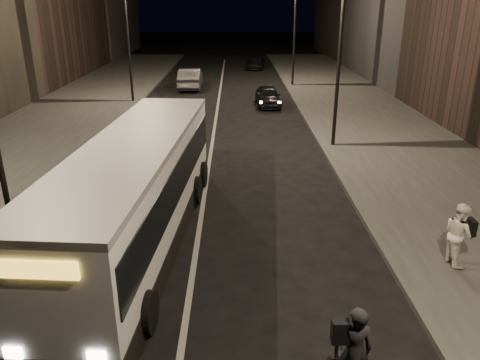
{
  "coord_description": "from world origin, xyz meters",
  "views": [
    {
      "loc": [
        1.07,
        -8.6,
        6.46
      ],
      "look_at": [
        1.22,
        4.11,
        1.5
      ],
      "focal_mm": 35.0,
      "sensor_mm": 36.0,
      "label": 1
    }
  ],
  "objects_px": {
    "streetlight_right_far": "(292,14)",
    "pedestrian_woman": "(459,234)",
    "car_far": "(256,63)",
    "streetlight_right_mid": "(335,26)",
    "car_mid": "(190,78)",
    "car_near": "(268,96)",
    "city_bus": "(137,188)",
    "streetlight_left_far": "(130,17)"
  },
  "relations": [
    {
      "from": "streetlight_right_far",
      "to": "pedestrian_woman",
      "type": "bearing_deg",
      "value": -87.14
    },
    {
      "from": "car_far",
      "to": "streetlight_right_mid",
      "type": "bearing_deg",
      "value": -78.28
    },
    {
      "from": "pedestrian_woman",
      "to": "car_mid",
      "type": "xyz_separation_m",
      "value": [
        -8.91,
        25.57,
        -0.21
      ]
    },
    {
      "from": "car_near",
      "to": "streetlight_right_mid",
      "type": "bearing_deg",
      "value": -78.64
    },
    {
      "from": "pedestrian_woman",
      "to": "city_bus",
      "type": "bearing_deg",
      "value": 72.72
    },
    {
      "from": "car_mid",
      "to": "car_far",
      "type": "relative_size",
      "value": 1.16
    },
    {
      "from": "car_mid",
      "to": "city_bus",
      "type": "bearing_deg",
      "value": 90.86
    },
    {
      "from": "pedestrian_woman",
      "to": "car_far",
      "type": "relative_size",
      "value": 0.41
    },
    {
      "from": "city_bus",
      "to": "streetlight_right_far",
      "type": "bearing_deg",
      "value": 78.76
    },
    {
      "from": "city_bus",
      "to": "pedestrian_woman",
      "type": "bearing_deg",
      "value": -6.41
    },
    {
      "from": "streetlight_left_far",
      "to": "streetlight_right_far",
      "type": "bearing_deg",
      "value": 29.36
    },
    {
      "from": "streetlight_left_far",
      "to": "pedestrian_woman",
      "type": "height_order",
      "value": "streetlight_left_far"
    },
    {
      "from": "city_bus",
      "to": "car_mid",
      "type": "distance_m",
      "value": 24.02
    },
    {
      "from": "streetlight_right_mid",
      "to": "city_bus",
      "type": "height_order",
      "value": "streetlight_right_mid"
    },
    {
      "from": "streetlight_right_far",
      "to": "city_bus",
      "type": "height_order",
      "value": "streetlight_right_far"
    },
    {
      "from": "streetlight_left_far",
      "to": "car_near",
      "type": "xyz_separation_m",
      "value": [
        8.54,
        -0.96,
        -4.74
      ]
    },
    {
      "from": "city_bus",
      "to": "pedestrian_woman",
      "type": "relative_size",
      "value": 6.81
    },
    {
      "from": "streetlight_left_far",
      "to": "city_bus",
      "type": "relative_size",
      "value": 0.73
    },
    {
      "from": "streetlight_left_far",
      "to": "pedestrian_woman",
      "type": "xyz_separation_m",
      "value": [
        11.98,
        -20.31,
        -4.38
      ]
    },
    {
      "from": "streetlight_left_far",
      "to": "car_far",
      "type": "xyz_separation_m",
      "value": [
        8.48,
        15.97,
        -4.78
      ]
    },
    {
      "from": "streetlight_right_far",
      "to": "car_mid",
      "type": "height_order",
      "value": "streetlight_right_far"
    },
    {
      "from": "streetlight_right_far",
      "to": "car_near",
      "type": "relative_size",
      "value": 2.21
    },
    {
      "from": "streetlight_left_far",
      "to": "city_bus",
      "type": "distance_m",
      "value": 19.46
    },
    {
      "from": "streetlight_right_mid",
      "to": "car_far",
      "type": "height_order",
      "value": "streetlight_right_mid"
    },
    {
      "from": "city_bus",
      "to": "pedestrian_woman",
      "type": "distance_m",
      "value": 8.42
    },
    {
      "from": "car_near",
      "to": "car_mid",
      "type": "xyz_separation_m",
      "value": [
        -5.47,
        6.22,
        0.14
      ]
    },
    {
      "from": "streetlight_right_mid",
      "to": "streetlight_right_far",
      "type": "xyz_separation_m",
      "value": [
        0.0,
        16.0,
        0.0
      ]
    },
    {
      "from": "streetlight_right_far",
      "to": "city_bus",
      "type": "distance_m",
      "value": 25.96
    },
    {
      "from": "streetlight_right_mid",
      "to": "city_bus",
      "type": "relative_size",
      "value": 0.73
    },
    {
      "from": "streetlight_right_mid",
      "to": "streetlight_right_far",
      "type": "bearing_deg",
      "value": 90.0
    },
    {
      "from": "city_bus",
      "to": "car_near",
      "type": "height_order",
      "value": "city_bus"
    },
    {
      "from": "car_mid",
      "to": "car_near",
      "type": "bearing_deg",
      "value": 130.61
    },
    {
      "from": "streetlight_right_far",
      "to": "car_near",
      "type": "xyz_separation_m",
      "value": [
        -2.12,
        -6.96,
        -4.74
      ]
    },
    {
      "from": "streetlight_left_far",
      "to": "car_far",
      "type": "bearing_deg",
      "value": 62.03
    },
    {
      "from": "streetlight_right_mid",
      "to": "car_far",
      "type": "distance_m",
      "value": 26.49
    },
    {
      "from": "streetlight_right_mid",
      "to": "pedestrian_woman",
      "type": "height_order",
      "value": "streetlight_right_mid"
    },
    {
      "from": "streetlight_right_mid",
      "to": "car_near",
      "type": "relative_size",
      "value": 2.21
    },
    {
      "from": "streetlight_right_mid",
      "to": "car_far",
      "type": "xyz_separation_m",
      "value": [
        -2.18,
        25.97,
        -4.78
      ]
    },
    {
      "from": "streetlight_right_mid",
      "to": "car_far",
      "type": "relative_size",
      "value": 2.02
    },
    {
      "from": "city_bus",
      "to": "car_mid",
      "type": "height_order",
      "value": "city_bus"
    },
    {
      "from": "car_near",
      "to": "city_bus",
      "type": "bearing_deg",
      "value": -107.01
    },
    {
      "from": "streetlight_right_mid",
      "to": "car_near",
      "type": "xyz_separation_m",
      "value": [
        -2.12,
        9.04,
        -4.74
      ]
    }
  ]
}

